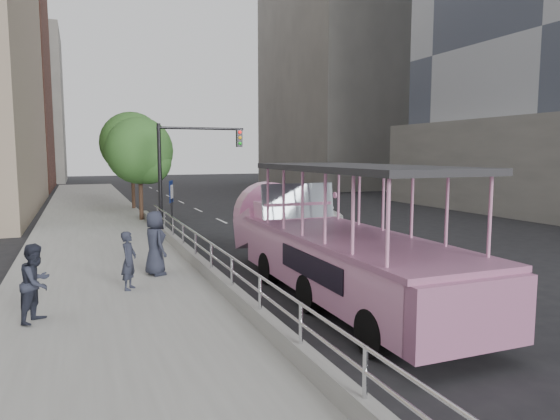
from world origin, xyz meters
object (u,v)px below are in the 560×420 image
Objects in this scene: pedestrian_near at (129,261)px; parking_sign at (172,206)px; pedestrian_mid at (36,283)px; car at (315,211)px; pedestrian_far at (155,243)px; street_tree_near at (142,153)px; street_tree_far at (134,146)px; traffic_signal at (185,160)px; duck_boat at (329,247)px.

parking_sign reaches higher than pedestrian_near.
parking_sign reaches higher than pedestrian_mid.
car is 2.30× the size of pedestrian_far.
parking_sign is at bearing -87.51° from street_tree_near.
pedestrian_near is 20.41m from street_tree_far.
pedestrian_far is at bearing -106.60° from traffic_signal.
traffic_signal is (3.62, 10.60, 2.44)m from pedestrian_near.
pedestrian_mid is at bearing 122.65° from pedestrian_far.
car is at bearing 0.73° from traffic_signal.
pedestrian_near is at bearing -108.84° from traffic_signal.
pedestrian_near is 0.24× the size of street_tree_far.
traffic_signal is at bearing -65.02° from street_tree_near.
street_tree_near is 6.02m from street_tree_far.
pedestrian_mid is (-12.57, -12.55, 0.40)m from car.
duck_boat is 2.05× the size of traffic_signal.
car is at bearing -48.28° from street_tree_far.
pedestrian_near is at bearing -108.27° from parking_sign.
pedestrian_far reaches higher than pedestrian_mid.
pedestrian_mid reaches higher than pedestrian_near.
pedestrian_near is at bearing 132.03° from pedestrian_far.
pedestrian_mid is at bearing -100.97° from street_tree_far.
parking_sign is at bearing 3.13° from pedestrian_mid.
traffic_signal is 3.80m from street_tree_near.
traffic_signal is 0.91× the size of street_tree_near.
pedestrian_mid is at bearing -116.04° from parking_sign.
duck_boat is at bearing -83.06° from traffic_signal.
traffic_signal is (2.76, 9.27, 2.27)m from pedestrian_far.
traffic_signal reaches higher than car.
street_tree_far is (2.22, 20.03, 3.25)m from pedestrian_near.
street_tree_near is (4.04, 15.89, 2.69)m from pedestrian_mid.
street_tree_near is 0.89× the size of street_tree_far.
car is 15.02m from pedestrian_near.
parking_sign is (-2.75, 8.42, 0.41)m from duck_boat.
parking_sign reaches higher than car.
street_tree_far reaches higher than pedestrian_far.
pedestrian_near is 0.81× the size of pedestrian_far.
pedestrian_far is 9.93m from traffic_signal.
traffic_signal reaches higher than duck_boat.
street_tree_far reaches higher than duck_boat.
parking_sign is 0.52× the size of traffic_signal.
duck_boat is at bearing -57.01° from pedestrian_mid.
pedestrian_far is at bearing -12.82° from pedestrian_mid.
car is 9.66m from street_tree_near.
parking_sign is (1.47, 5.70, 0.48)m from pedestrian_far.
pedestrian_far is 0.36× the size of traffic_signal.
car is at bearing -15.88° from pedestrian_mid.
pedestrian_mid is (-7.10, -0.48, -0.18)m from duck_boat.
pedestrian_near is 11.46m from traffic_signal.
pedestrian_mid is 0.29× the size of street_tree_near.
pedestrian_far is at bearing -95.24° from street_tree_near.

